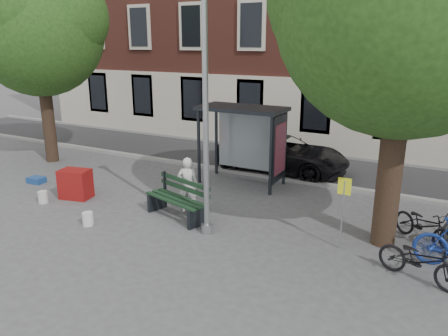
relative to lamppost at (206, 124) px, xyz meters
name	(u,v)px	position (x,y,z in m)	size (l,w,h in m)	color
ground	(207,233)	(0.00, 0.00, -2.78)	(90.00, 90.00, 0.00)	#4C4C4F
road	(298,166)	(0.00, 7.00, -2.78)	(40.00, 4.00, 0.01)	#28282B
curb_near	(279,178)	(0.00, 5.00, -2.72)	(40.00, 0.25, 0.12)	gray
curb_far	(314,153)	(0.00, 9.00, -2.72)	(40.00, 0.25, 0.12)	gray
lamppost	(206,124)	(0.00, 0.00, 0.00)	(0.28, 0.35, 6.11)	#9EA0A3
tree_left	(35,25)	(-8.99, 2.88, 2.43)	(5.18, 4.86, 7.40)	black
bus_shelter	(254,128)	(-0.61, 4.11, -0.87)	(2.85, 1.45, 2.62)	#1E2328
painter	(188,185)	(-1.20, 1.00, -1.99)	(0.58, 0.38, 1.60)	silver
bench	(178,201)	(-1.23, 0.53, -2.31)	(2.10, 1.17, 1.03)	#1E2328
bike_a	(421,260)	(4.93, 0.05, -2.33)	(0.61, 1.75, 0.92)	black
bike_c	(424,225)	(4.84, 1.97, -2.32)	(0.61, 1.76, 0.92)	black
car_dark	(282,154)	(-0.30, 6.00, -2.11)	(2.23, 4.83, 1.34)	black
red_stand	(76,184)	(-4.86, 0.31, -2.33)	(0.90, 0.60, 0.90)	maroon
blue_crate	(36,180)	(-7.20, 0.74, -2.68)	(0.55, 0.40, 0.20)	navy
bucket_a	(88,219)	(-3.00, -1.07, -2.60)	(0.28, 0.28, 0.36)	silver
bucket_b	(43,197)	(-5.41, -0.48, -2.60)	(0.28, 0.28, 0.36)	silver
bucket_c	(81,191)	(-4.81, 0.45, -2.60)	(0.28, 0.28, 0.36)	silver
notice_sign	(343,199)	(3.17, 0.74, -1.57)	(0.30, 0.04, 1.73)	#9EA0A3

